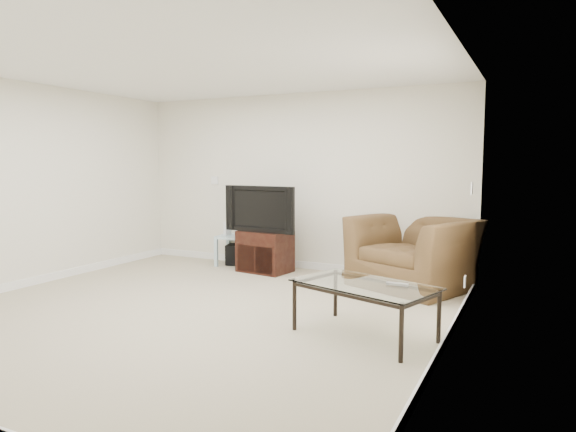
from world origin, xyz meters
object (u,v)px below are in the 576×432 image
at_px(subwoofer, 237,254).
at_px(tv_stand, 265,251).
at_px(recliner, 414,241).
at_px(coffee_table, 364,310).
at_px(television, 264,208).
at_px(side_table, 235,250).

bearing_deg(subwoofer, tv_stand, -22.37).
distance_m(recliner, coffee_table, 2.02).
bearing_deg(coffee_table, television, 136.70).
relative_size(subwoofer, coffee_table, 0.25).
relative_size(tv_stand, side_table, 1.49).
bearing_deg(coffee_table, subwoofer, 140.20).
height_order(side_table, recliner, recliner).
bearing_deg(side_table, coffee_table, -39.26).
distance_m(television, coffee_table, 2.93).
bearing_deg(tv_stand, coffee_table, -36.05).
relative_size(subwoofer, recliner, 0.22).
bearing_deg(tv_stand, subwoofer, 165.35).
xyz_separation_m(side_table, subwoofer, (0.03, 0.02, -0.06)).
distance_m(tv_stand, subwoofer, 0.67).
distance_m(tv_stand, recliner, 2.08).
distance_m(side_table, coffee_table, 3.50).
xyz_separation_m(television, subwoofer, (-0.61, 0.28, -0.74)).
bearing_deg(subwoofer, coffee_table, -39.80).
xyz_separation_m(television, recliner, (2.07, 0.03, -0.32)).
bearing_deg(television, subwoofer, 160.04).
bearing_deg(coffee_table, recliner, 90.29).
xyz_separation_m(television, side_table, (-0.63, 0.26, -0.67)).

